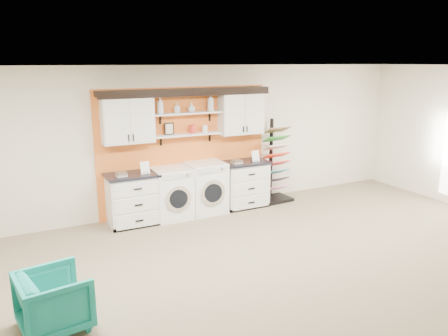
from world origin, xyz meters
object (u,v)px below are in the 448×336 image
base_cabinet_right (244,184)px  washer (172,193)px  armchair (54,301)px  base_cabinet_left (134,199)px  sample_rack (275,175)px  dryer (206,188)px

base_cabinet_right → washer: 1.54m
base_cabinet_right → armchair: 4.78m
base_cabinet_left → sample_rack: 3.03m
washer → armchair: washer is taller
washer → dryer: dryer is taller
base_cabinet_right → sample_rack: sample_rack is taller
sample_rack → base_cabinet_left: bearing=177.0°
base_cabinet_left → washer: 0.72m
base_cabinet_left → sample_rack: sample_rack is taller
dryer → armchair: 4.11m
base_cabinet_left → armchair: bearing=-120.9°
base_cabinet_right → sample_rack: size_ratio=0.55×
base_cabinet_left → sample_rack: size_ratio=0.56×
base_cabinet_left → base_cabinet_right: size_ratio=1.01×
washer → dryer: (0.69, 0.00, 0.02)m
sample_rack → armchair: size_ratio=2.37×
washer → armchair: bearing=-130.7°
dryer → armchair: dryer is taller
washer → base_cabinet_left: bearing=179.7°
washer → armchair: 3.63m
washer → sample_rack: size_ratio=0.56×
base_cabinet_right → washer: washer is taller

